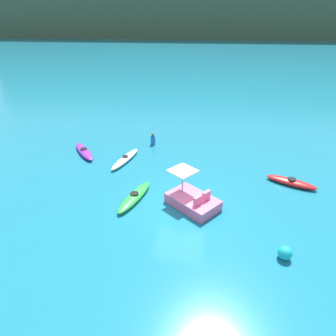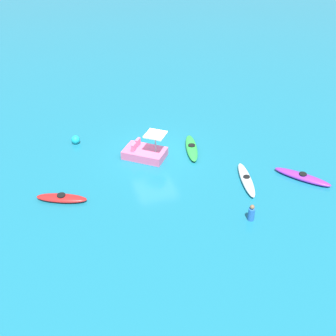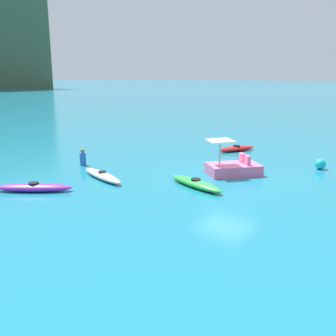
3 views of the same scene
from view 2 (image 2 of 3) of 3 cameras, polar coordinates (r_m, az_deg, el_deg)
The scene contains 8 objects.
ground_plane at distance 25.47m, azimuth -1.78°, elevation 1.70°, with size 600.00×600.00×0.00m, color #19728C.
kayak_purple at distance 24.43m, azimuth 17.45°, elevation -1.12°, with size 2.46×2.84×0.37m.
kayak_red at distance 22.43m, azimuth -13.97°, elevation -3.90°, with size 2.66×1.67×0.37m.
kayak_white at distance 23.47m, azimuth 10.38°, elevation -1.51°, with size 1.28×3.22×0.37m.
kayak_green at distance 25.92m, azimuth 3.15°, elevation 2.69°, with size 1.40×3.12×0.37m.
pedal_boat_pink at distance 25.17m, azimuth -3.07°, elevation 2.13°, with size 2.81×2.66×1.68m.
buoy_cyan at distance 27.15m, azimuth -12.20°, elevation 3.71°, with size 0.53×0.53×0.53m, color #19B7C6.
person_near_shore at distance 20.85m, azimuth 11.04°, elevation -5.94°, with size 0.44×0.44×0.88m.
Camera 2 is at (5.95, 20.81, 13.43)m, focal length 45.80 mm.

